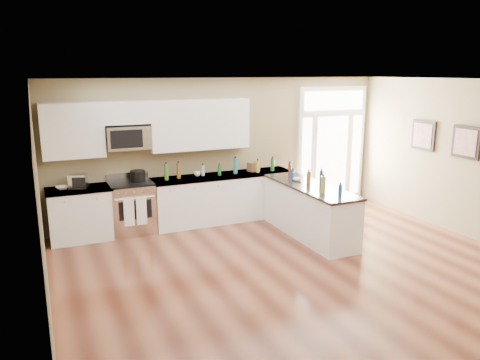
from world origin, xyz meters
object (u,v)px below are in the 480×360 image
(peninsula_cabinet, at_px, (309,212))
(toaster_oven, at_px, (78,181))
(kitchen_range, at_px, (132,208))
(stockpot, at_px, (138,175))

(peninsula_cabinet, height_order, toaster_oven, toaster_oven)
(kitchen_range, distance_m, toaster_oven, 1.07)
(stockpot, bearing_deg, peninsula_cabinet, -28.90)
(toaster_oven, bearing_deg, peninsula_cabinet, -1.98)
(stockpot, xyz_separation_m, toaster_oven, (-1.05, -0.08, 0.01))
(peninsula_cabinet, distance_m, toaster_oven, 4.10)
(peninsula_cabinet, relative_size, stockpot, 8.37)
(kitchen_range, distance_m, stockpot, 0.60)
(peninsula_cabinet, bearing_deg, kitchen_range, 153.40)
(peninsula_cabinet, bearing_deg, stockpot, 151.10)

